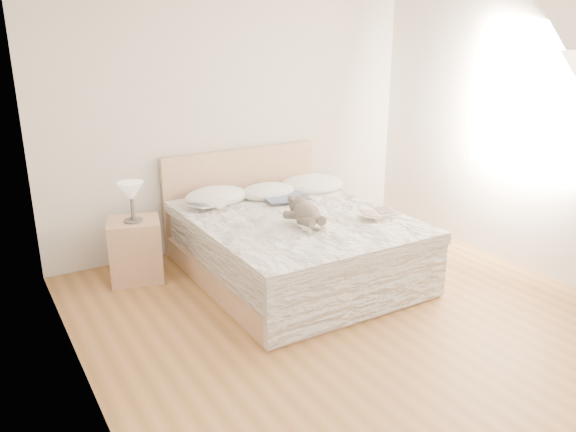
# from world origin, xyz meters

# --- Properties ---
(floor) EXTENTS (4.00, 4.50, 0.00)m
(floor) POSITION_xyz_m (0.00, 0.00, 0.00)
(floor) COLOR brown
(floor) RESTS_ON ground
(wall_back) EXTENTS (4.00, 0.02, 2.70)m
(wall_back) POSITION_xyz_m (0.00, 2.25, 1.35)
(wall_back) COLOR silver
(wall_back) RESTS_ON ground
(wall_left) EXTENTS (0.02, 4.50, 2.70)m
(wall_left) POSITION_xyz_m (-2.00, 0.00, 1.35)
(wall_left) COLOR silver
(wall_left) RESTS_ON ground
(wall_right) EXTENTS (0.02, 4.50, 2.70)m
(wall_right) POSITION_xyz_m (2.00, 0.00, 1.35)
(wall_right) COLOR silver
(wall_right) RESTS_ON ground
(window) EXTENTS (0.02, 1.30, 1.10)m
(window) POSITION_xyz_m (1.99, 0.30, 1.45)
(window) COLOR white
(window) RESTS_ON wall_right
(bed) EXTENTS (1.72, 2.14, 1.00)m
(bed) POSITION_xyz_m (0.00, 1.19, 0.31)
(bed) COLOR tan
(bed) RESTS_ON floor
(nightstand) EXTENTS (0.54, 0.51, 0.56)m
(nightstand) POSITION_xyz_m (-1.26, 1.80, 0.28)
(nightstand) COLOR tan
(nightstand) RESTS_ON floor
(table_lamp) EXTENTS (0.24, 0.24, 0.36)m
(table_lamp) POSITION_xyz_m (-1.26, 1.76, 0.82)
(table_lamp) COLOR #45403B
(table_lamp) RESTS_ON nightstand
(pillow_left) EXTENTS (0.64, 0.46, 0.18)m
(pillow_left) POSITION_xyz_m (-0.42, 1.86, 0.64)
(pillow_left) COLOR white
(pillow_left) RESTS_ON bed
(pillow_middle) EXTENTS (0.57, 0.42, 0.17)m
(pillow_middle) POSITION_xyz_m (0.08, 1.76, 0.64)
(pillow_middle) COLOR white
(pillow_middle) RESTS_ON bed
(pillow_right) EXTENTS (0.76, 0.61, 0.20)m
(pillow_right) POSITION_xyz_m (0.60, 1.76, 0.64)
(pillow_right) COLOR white
(pillow_right) RESTS_ON bed
(blouse) EXTENTS (0.74, 0.78, 0.03)m
(blouse) POSITION_xyz_m (0.17, 1.68, 0.63)
(blouse) COLOR #3F5074
(blouse) RESTS_ON bed
(photo_book) EXTENTS (0.42, 0.36, 0.03)m
(photo_book) POSITION_xyz_m (-0.60, 1.68, 0.63)
(photo_book) COLOR white
(photo_book) RESTS_ON bed
(childrens_book) EXTENTS (0.39, 0.33, 0.02)m
(childrens_book) POSITION_xyz_m (0.58, 0.69, 0.63)
(childrens_book) COLOR beige
(childrens_book) RESTS_ON bed
(teddy_bear) EXTENTS (0.29, 0.40, 0.20)m
(teddy_bear) POSITION_xyz_m (-0.10, 0.77, 0.65)
(teddy_bear) COLOR #5F554B
(teddy_bear) RESTS_ON bed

